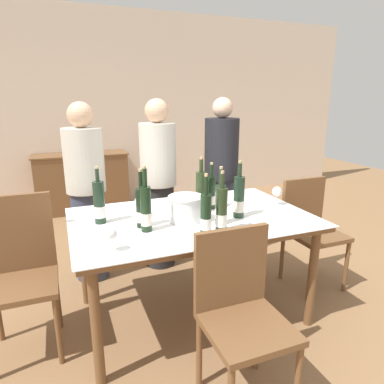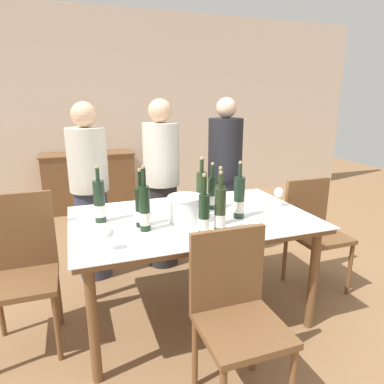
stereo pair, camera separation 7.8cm
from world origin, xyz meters
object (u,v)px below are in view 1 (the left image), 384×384
Objects in this scene: wine_glass_1 at (277,192)px; chair_right_end at (310,224)px; wine_bottle_3 at (99,204)px; wine_glass_0 at (139,203)px; sideboard_cabinet at (83,182)px; wine_bottle_7 at (222,211)px; person_host at (87,195)px; person_guest_right at (221,180)px; wine_bottle_4 at (206,215)px; wine_glass_2 at (111,235)px; chair_left_end at (21,265)px; person_guest_left at (159,186)px; wine_bottle_5 at (201,193)px; wine_bottle_0 at (146,210)px; wine_bottle_6 at (220,205)px; ice_bucket at (186,208)px; wine_bottle_2 at (239,198)px; wine_bottle_1 at (142,208)px; dining_table at (192,226)px; chair_near_front at (240,305)px; wine_bottle_8 at (211,193)px.

chair_right_end is at bearing 10.30° from wine_glass_1.
wine_glass_0 is (0.27, 0.04, -0.03)m from wine_bottle_3.
wine_bottle_7 reaches higher than sideboard_cabinet.
person_guest_right reaches higher than person_host.
person_host reaches higher than wine_bottle_4.
chair_left_end is at bearing 138.07° from wine_glass_2.
person_guest_left is at bearing 178.48° from person_guest_right.
wine_glass_1 is (0.61, -0.06, -0.04)m from wine_bottle_5.
wine_glass_1 is at bearing -50.79° from person_guest_left.
wine_glass_1 is 0.09× the size of person_guest_right.
person_host reaches higher than wine_glass_0.
wine_bottle_0 is at bearing 149.91° from wine_bottle_4.
wine_bottle_6 is 2.83× the size of wine_glass_2.
ice_bucket is 0.93m from person_guest_left.
wine_bottle_2 is (0.37, -0.06, 0.04)m from ice_bucket.
person_guest_left reaches higher than person_host.
person_guest_left is at bearing 64.35° from wine_glass_0.
wine_glass_0 is at bearing 122.10° from wine_bottle_4.
person_host is (-1.76, 0.76, 0.24)m from chair_right_end.
wine_bottle_1 is 0.21m from wine_glass_0.
chair_left_end is (-1.24, 0.29, -0.33)m from wine_bottle_6.
wine_bottle_5 is 1.05× the size of wine_bottle_7.
chair_right_end is at bearing 21.37° from wine_bottle_7.
sideboard_cabinet is at bearing 102.39° from wine_bottle_6.
chair_right_end reaches higher than dining_table.
person_guest_left is at bearing 85.34° from ice_bucket.
chair_left_end is at bearing 160.48° from wine_bottle_7.
wine_bottle_1 is at bearing -35.24° from wine_bottle_3.
wine_bottle_4 is (0.03, -0.27, 0.03)m from ice_bucket.
wine_glass_1 is (1.04, -0.14, 0.00)m from wine_glass_0.
wine_glass_1 is 1.09× the size of wine_glass_2.
chair_left_end reaches higher than dining_table.
wine_glass_0 is 0.14× the size of chair_left_end.
wine_bottle_1 reaches higher than dining_table.
sideboard_cabinet is at bearing 98.23° from chair_near_front.
person_guest_left is at bearing 87.76° from wine_bottle_4.
wine_bottle_2 reaches higher than wine_glass_0.
wine_bottle_8 is 2.46× the size of wine_glass_0.
sideboard_cabinet is 1.40× the size of chair_right_end.
person_host is (-0.74, 0.78, -0.14)m from wine_bottle_5.
dining_table is at bearing 101.33° from wine_bottle_7.
wine_glass_0 reaches higher than sideboard_cabinet.
wine_bottle_1 is at bearing 116.13° from chair_near_front.
wine_bottle_4 is 0.93× the size of wine_bottle_5.
wine_glass_1 is 0.09× the size of person_guest_left.
wine_glass_1 is at bearing 8.10° from wine_bottle_0.
dining_table is at bearing -10.20° from wine_bottle_3.
wine_bottle_2 is at bearing -45.80° from person_host.
wine_glass_0 is (-0.54, 0.02, -0.02)m from wine_bottle_8.
wine_bottle_8 reaches higher than wine_glass_0.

